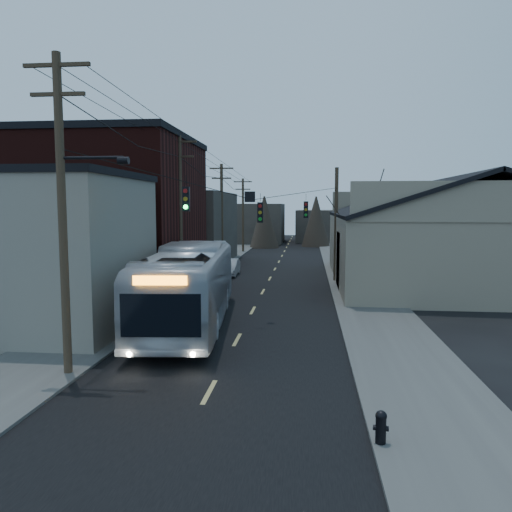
# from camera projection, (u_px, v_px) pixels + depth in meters

# --- Properties ---
(ground) EXTENTS (160.00, 160.00, 0.00)m
(ground) POSITION_uv_depth(u_px,v_px,m) (194.00, 420.00, 13.23)
(ground) COLOR black
(ground) RESTS_ON ground
(road_surface) EXTENTS (9.00, 110.00, 0.02)m
(road_surface) POSITION_uv_depth(u_px,v_px,m) (273.00, 272.00, 42.92)
(road_surface) COLOR black
(road_surface) RESTS_ON ground
(sidewalk_left) EXTENTS (4.00, 110.00, 0.12)m
(sidewalk_left) POSITION_uv_depth(u_px,v_px,m) (199.00, 270.00, 43.59)
(sidewalk_left) COLOR #474744
(sidewalk_left) RESTS_ON ground
(sidewalk_right) EXTENTS (4.00, 110.00, 0.12)m
(sidewalk_right) POSITION_uv_depth(u_px,v_px,m) (350.00, 272.00, 42.24)
(sidewalk_right) COLOR #474744
(sidewalk_right) RESTS_ON ground
(building_clapboard) EXTENTS (8.00, 8.00, 7.00)m
(building_clapboard) POSITION_uv_depth(u_px,v_px,m) (45.00, 254.00, 22.72)
(building_clapboard) COLOR #6C665A
(building_clapboard) RESTS_ON ground
(building_brick) EXTENTS (10.00, 12.00, 10.00)m
(building_brick) POSITION_uv_depth(u_px,v_px,m) (115.00, 216.00, 33.56)
(building_brick) COLOR black
(building_brick) RESTS_ON ground
(building_left_far) EXTENTS (9.00, 14.00, 7.00)m
(building_left_far) POSITION_uv_depth(u_px,v_px,m) (182.00, 228.00, 49.49)
(building_left_far) COLOR #37312C
(building_left_far) RESTS_ON ground
(warehouse) EXTENTS (16.16, 20.60, 7.73)m
(warehouse) POSITION_uv_depth(u_px,v_px,m) (446.00, 247.00, 36.35)
(warehouse) COLOR #7F715C
(warehouse) RESTS_ON ground
(building_far_left) EXTENTS (10.00, 12.00, 6.00)m
(building_far_left) POSITION_uv_depth(u_px,v_px,m) (251.00, 223.00, 77.88)
(building_far_left) COLOR #37312C
(building_far_left) RESTS_ON ground
(building_far_right) EXTENTS (12.00, 14.00, 5.00)m
(building_far_right) POSITION_uv_depth(u_px,v_px,m) (333.00, 225.00, 81.52)
(building_far_right) COLOR #37312C
(building_far_right) RESTS_ON ground
(bare_tree) EXTENTS (0.40, 0.40, 7.20)m
(bare_tree) POSITION_uv_depth(u_px,v_px,m) (364.00, 238.00, 31.99)
(bare_tree) COLOR black
(bare_tree) RESTS_ON ground
(utility_lines) EXTENTS (11.24, 45.28, 10.50)m
(utility_lines) POSITION_uv_depth(u_px,v_px,m) (226.00, 216.00, 36.95)
(utility_lines) COLOR #382B1E
(utility_lines) RESTS_ON ground
(bus) EXTENTS (4.44, 13.86, 3.79)m
(bus) POSITION_uv_depth(u_px,v_px,m) (189.00, 286.00, 23.65)
(bus) COLOR #AEB3BB
(bus) RESTS_ON ground
(parked_car) EXTENTS (1.55, 4.16, 1.36)m
(parked_car) POSITION_uv_depth(u_px,v_px,m) (229.00, 267.00, 40.74)
(parked_car) COLOR #A4A7AC
(parked_car) RESTS_ON ground
(fire_hydrant) EXTENTS (0.38, 0.27, 0.79)m
(fire_hydrant) POSITION_uv_depth(u_px,v_px,m) (381.00, 426.00, 11.67)
(fire_hydrant) COLOR black
(fire_hydrant) RESTS_ON sidewalk_right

